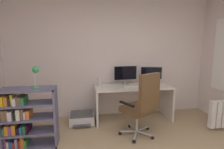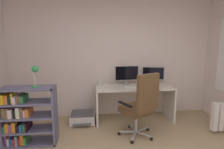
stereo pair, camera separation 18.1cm
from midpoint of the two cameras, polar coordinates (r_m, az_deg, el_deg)
wall_back at (r=4.08m, az=-1.70°, el=6.43°), size 4.45×0.10×2.78m
desk at (r=3.89m, az=5.24°, el=-6.25°), size 1.61×0.67×0.74m
monitor_main at (r=3.94m, az=2.91°, el=0.30°), size 0.54×0.18×0.41m
monitor_secondary at (r=4.11m, az=11.01°, el=0.28°), size 0.48×0.18×0.38m
keyboard at (r=3.78m, az=5.00°, el=-3.65°), size 0.34×0.14×0.02m
computer_mouse at (r=3.85m, az=8.20°, el=-3.33°), size 0.09×0.11×0.03m
desktop_speaker at (r=3.84m, az=-5.43°, el=-2.28°), size 0.07×0.07×0.17m
office_chair at (r=3.14m, az=7.84°, el=-9.12°), size 0.66×0.69×1.15m
bookshelf at (r=3.25m, az=-27.43°, el=-12.27°), size 0.82×0.33×0.95m
desk_lamp at (r=3.01m, az=-24.58°, el=0.54°), size 0.12×0.11×0.34m
printer at (r=3.92m, az=-10.84°, el=-13.34°), size 0.50×0.53×0.20m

